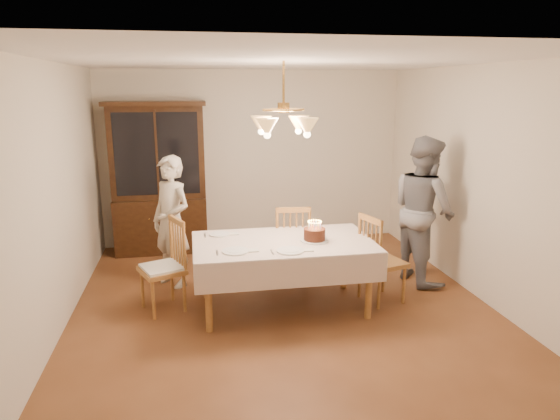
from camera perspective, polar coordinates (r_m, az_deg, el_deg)
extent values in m
plane|color=#5B321A|center=(5.58, 0.37, -11.01)|extent=(5.00, 5.00, 0.00)
plane|color=white|center=(5.07, 0.42, 16.71)|extent=(5.00, 5.00, 0.00)
plane|color=beige|center=(7.61, -3.10, 5.93)|extent=(4.50, 0.00, 4.50)
plane|color=beige|center=(2.85, 9.81, -7.98)|extent=(4.50, 0.00, 4.50)
plane|color=beige|center=(5.25, -24.51, 1.08)|extent=(0.00, 5.00, 5.00)
plane|color=beige|center=(6.00, 22.04, 2.78)|extent=(0.00, 5.00, 5.00)
cube|color=brown|center=(5.32, 0.38, -3.86)|extent=(1.80, 1.00, 0.04)
cube|color=beige|center=(5.31, 0.38, -3.61)|extent=(1.90, 1.10, 0.01)
cylinder|color=brown|center=(4.98, -8.17, -9.91)|extent=(0.07, 0.07, 0.71)
cylinder|color=brown|center=(5.28, 10.13, -8.57)|extent=(0.07, 0.07, 0.71)
cylinder|color=brown|center=(5.75, -8.51, -6.56)|extent=(0.07, 0.07, 0.71)
cylinder|color=brown|center=(6.02, 7.37, -5.61)|extent=(0.07, 0.07, 0.71)
cube|color=black|center=(7.48, -13.38, -1.62)|extent=(1.30, 0.50, 0.80)
cube|color=black|center=(7.33, -13.82, 6.43)|extent=(1.30, 0.40, 1.30)
cube|color=black|center=(7.13, -13.91, 6.23)|extent=(1.14, 0.01, 1.14)
cube|color=black|center=(7.22, -14.15, 11.73)|extent=(1.38, 0.54, 0.06)
cube|color=brown|center=(6.08, 1.30, -4.32)|extent=(0.47, 0.46, 0.05)
cube|color=brown|center=(5.76, 1.55, 0.01)|extent=(0.40, 0.07, 0.06)
cylinder|color=brown|center=(6.34, 2.73, -5.81)|extent=(0.04, 0.04, 0.43)
cylinder|color=brown|center=(6.30, -0.53, -5.92)|extent=(0.04, 0.04, 0.43)
cylinder|color=brown|center=(6.03, 3.19, -6.89)|extent=(0.04, 0.04, 0.43)
cylinder|color=brown|center=(5.99, -0.25, -7.02)|extent=(0.04, 0.04, 0.43)
cube|color=brown|center=(5.50, -13.35, -6.73)|extent=(0.56, 0.57, 0.05)
cube|color=brown|center=(5.40, -11.76, -1.21)|extent=(0.19, 0.38, 0.06)
cylinder|color=brown|center=(5.70, -15.46, -8.66)|extent=(0.04, 0.04, 0.43)
cylinder|color=brown|center=(5.38, -14.27, -9.97)|extent=(0.04, 0.04, 0.43)
cylinder|color=brown|center=(5.79, -12.24, -8.07)|extent=(0.04, 0.04, 0.43)
cylinder|color=brown|center=(5.48, -10.87, -9.31)|extent=(0.04, 0.04, 0.43)
cube|color=beige|center=(5.49, -13.37, -6.38)|extent=(0.50, 0.52, 0.03)
cube|color=brown|center=(5.70, 11.63, -5.89)|extent=(0.53, 0.54, 0.05)
cube|color=brown|center=(5.43, 10.31, -1.06)|extent=(0.14, 0.39, 0.06)
cylinder|color=brown|center=(5.75, 13.97, -8.33)|extent=(0.04, 0.04, 0.43)
cylinder|color=brown|center=(6.01, 11.76, -7.23)|extent=(0.04, 0.04, 0.43)
cylinder|color=brown|center=(5.55, 11.25, -9.01)|extent=(0.04, 0.04, 0.43)
cylinder|color=brown|center=(5.82, 9.09, -7.83)|extent=(0.04, 0.04, 0.43)
imported|color=beige|center=(6.07, -12.27, -1.32)|extent=(0.67, 0.68, 1.58)
imported|color=slate|center=(6.31, 16.04, 0.03)|extent=(0.80, 0.97, 1.79)
cylinder|color=white|center=(5.32, 3.95, -3.48)|extent=(0.30, 0.30, 0.01)
cylinder|color=#34150B|center=(5.30, 3.96, -2.76)|extent=(0.23, 0.23, 0.12)
cylinder|color=#598CD8|center=(5.29, 4.70, -1.72)|extent=(0.01, 0.01, 0.07)
sphere|color=#FFB23F|center=(5.28, 4.71, -1.30)|extent=(0.01, 0.01, 0.01)
cylinder|color=pink|center=(5.31, 4.58, -1.65)|extent=(0.01, 0.01, 0.07)
sphere|color=#FFB23F|center=(5.30, 4.59, -1.23)|extent=(0.01, 0.01, 0.01)
cylinder|color=#EACC66|center=(5.33, 4.39, -1.60)|extent=(0.01, 0.01, 0.07)
sphere|color=#FFB23F|center=(5.32, 4.39, -1.18)|extent=(0.01, 0.01, 0.01)
cylinder|color=#598CD8|center=(5.34, 4.14, -1.56)|extent=(0.01, 0.01, 0.07)
sphere|color=#FFB23F|center=(5.33, 4.14, -1.15)|extent=(0.01, 0.01, 0.01)
cylinder|color=pink|center=(5.34, 3.87, -1.56)|extent=(0.01, 0.01, 0.07)
sphere|color=#FFB23F|center=(5.33, 3.87, -1.14)|extent=(0.01, 0.01, 0.01)
cylinder|color=#EACC66|center=(5.33, 3.61, -1.58)|extent=(0.01, 0.01, 0.07)
sphere|color=#FFB23F|center=(5.32, 3.62, -1.16)|extent=(0.01, 0.01, 0.01)
cylinder|color=#598CD8|center=(5.32, 3.41, -1.62)|extent=(0.01, 0.01, 0.07)
sphere|color=#FFB23F|center=(5.31, 3.41, -1.20)|extent=(0.01, 0.01, 0.01)
cylinder|color=pink|center=(5.30, 3.28, -1.68)|extent=(0.01, 0.01, 0.07)
sphere|color=#FFB23F|center=(5.29, 3.28, -1.26)|extent=(0.01, 0.01, 0.01)
cylinder|color=#EACC66|center=(5.27, 3.24, -1.75)|extent=(0.01, 0.01, 0.07)
sphere|color=#FFB23F|center=(5.26, 3.25, -1.33)|extent=(0.01, 0.01, 0.01)
cylinder|color=#598CD8|center=(5.25, 3.30, -1.83)|extent=(0.01, 0.01, 0.07)
sphere|color=#FFB23F|center=(5.24, 3.31, -1.41)|extent=(0.01, 0.01, 0.01)
cylinder|color=pink|center=(5.23, 3.46, -1.89)|extent=(0.01, 0.01, 0.07)
sphere|color=#FFB23F|center=(5.22, 3.47, -1.47)|extent=(0.01, 0.01, 0.01)
cylinder|color=#EACC66|center=(5.22, 3.69, -1.94)|extent=(0.01, 0.01, 0.07)
sphere|color=#FFB23F|center=(5.20, 3.69, -1.51)|extent=(0.01, 0.01, 0.01)
cylinder|color=#598CD8|center=(5.21, 3.96, -1.96)|extent=(0.01, 0.01, 0.07)
sphere|color=#FFB23F|center=(5.20, 3.96, -1.53)|extent=(0.01, 0.01, 0.01)
cylinder|color=pink|center=(5.21, 4.23, -1.95)|extent=(0.01, 0.01, 0.07)
sphere|color=#FFB23F|center=(5.20, 4.24, -1.52)|extent=(0.01, 0.01, 0.01)
cylinder|color=#EACC66|center=(5.23, 4.47, -1.91)|extent=(0.01, 0.01, 0.07)
sphere|color=#FFB23F|center=(5.22, 4.48, -1.49)|extent=(0.01, 0.01, 0.01)
cylinder|color=#598CD8|center=(5.25, 4.64, -1.86)|extent=(0.01, 0.01, 0.07)
sphere|color=#FFB23F|center=(5.23, 4.65, -1.44)|extent=(0.01, 0.01, 0.01)
cylinder|color=pink|center=(5.27, 4.72, -1.79)|extent=(0.01, 0.01, 0.07)
sphere|color=#FFB23F|center=(5.26, 4.73, -1.37)|extent=(0.01, 0.01, 0.01)
cylinder|color=white|center=(4.98, -5.11, -4.71)|extent=(0.27, 0.27, 0.02)
cube|color=silver|center=(4.97, -7.18, -4.85)|extent=(0.01, 0.16, 0.01)
cube|color=beige|center=(5.00, -3.05, -4.62)|extent=(0.10, 0.10, 0.01)
cylinder|color=white|center=(4.98, 1.19, -4.67)|extent=(0.27, 0.27, 0.02)
cube|color=silver|center=(4.95, -0.89, -4.83)|extent=(0.02, 0.16, 0.01)
cube|color=beige|center=(5.02, 3.24, -4.57)|extent=(0.10, 0.10, 0.01)
cylinder|color=white|center=(5.56, -6.92, -2.76)|extent=(0.23, 0.23, 0.02)
cube|color=silver|center=(5.56, -8.55, -2.87)|extent=(0.01, 0.16, 0.01)
cube|color=beige|center=(5.57, -5.29, -2.71)|extent=(0.10, 0.10, 0.01)
cylinder|color=#BF8C3F|center=(5.06, 0.42, 14.45)|extent=(0.02, 0.02, 0.40)
cylinder|color=#BF8C3F|center=(5.07, 0.41, 11.62)|extent=(0.12, 0.12, 0.10)
cone|color=#D8994C|center=(5.31, 2.14, 9.77)|extent=(0.22, 0.22, 0.18)
sphere|color=#FFD899|center=(5.32, 2.13, 9.02)|extent=(0.07, 0.07, 0.07)
cone|color=#D8994C|center=(5.24, -2.16, 9.71)|extent=(0.22, 0.22, 0.18)
sphere|color=#FFD899|center=(5.25, -2.15, 8.95)|extent=(0.07, 0.07, 0.07)
cone|color=#D8994C|center=(4.85, -1.48, 9.38)|extent=(0.22, 0.22, 0.18)
sphere|color=#FFD899|center=(4.86, -1.48, 8.56)|extent=(0.07, 0.07, 0.07)
cone|color=#D8994C|center=(4.93, 3.13, 9.44)|extent=(0.22, 0.22, 0.18)
sphere|color=#FFD899|center=(4.93, 3.12, 8.63)|extent=(0.07, 0.07, 0.07)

